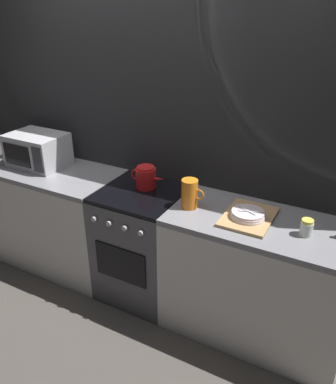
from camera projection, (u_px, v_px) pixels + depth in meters
name	position (u px, v px, depth m)	size (l,w,h in m)	color
ground_plane	(144.00, 289.00, 3.24)	(8.00, 8.00, 0.00)	#47423D
back_wall	(162.00, 140.00, 2.96)	(3.60, 0.05, 2.40)	gray
counter_left	(55.00, 216.00, 3.42)	(1.20, 0.60, 0.90)	silver
stove_unit	(143.00, 244.00, 3.04)	(0.60, 0.63, 0.90)	#4C4C51
counter_right	(255.00, 279.00, 2.66)	(1.20, 0.60, 0.90)	silver
microwave	(38.00, 150.00, 3.23)	(0.46, 0.35, 0.27)	#B2B2B7
kettle	(146.00, 177.00, 2.87)	(0.28, 0.15, 0.17)	red
pitcher	(190.00, 194.00, 2.59)	(0.16, 0.11, 0.20)	orange
dish_pile	(248.00, 216.00, 2.48)	(0.30, 0.40, 0.07)	tan
spice_jar	(306.00, 228.00, 2.30)	(0.08, 0.08, 0.10)	silver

